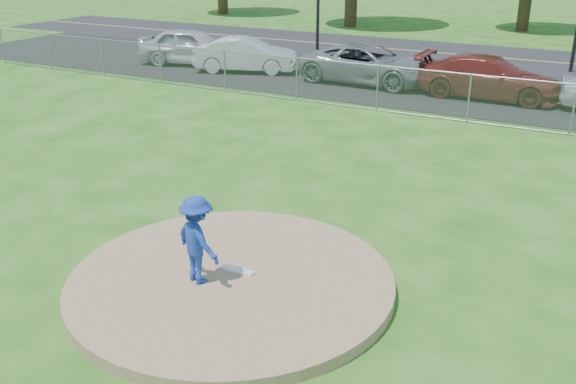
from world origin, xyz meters
The scene contains 12 objects.
ground centered at (0.00, 10.00, 0.00)m, with size 120.00×120.00×0.00m, color #225412.
pitchers_mound centered at (0.00, 0.00, 0.10)m, with size 5.40×5.40×0.20m, color #8F704E.
pitching_rubber centered at (0.00, 0.20, 0.22)m, with size 0.60×0.15×0.04m, color white.
chain_link_fence centered at (0.00, 12.00, 0.75)m, with size 40.00×0.06×1.50m, color gray.
parking_lot centered at (0.00, 16.50, 0.01)m, with size 50.00×8.00×0.01m, color black.
street centered at (0.00, 24.00, 0.00)m, with size 60.00×7.00×0.01m, color black.
pitcher centered at (-0.38, -0.35, 0.94)m, with size 0.96×0.55×1.48m, color #1B3896.
traffic_cone centered at (-4.83, 15.72, 0.39)m, with size 0.39×0.39×0.76m, color #E3450B.
parked_car_silver centered at (-12.22, 15.75, 0.81)m, with size 1.90×4.72×1.61m, color silver.
parked_car_white centered at (-9.22, 15.46, 0.72)m, with size 1.50×4.31×1.42m, color silver.
parked_car_gray centered at (-3.82, 15.81, 0.75)m, with size 2.45×5.32×1.48m, color gray.
parked_car_darkred centered at (0.86, 15.54, 0.75)m, with size 2.07×5.09×1.48m, color maroon.
Camera 1 is at (5.23, -7.78, 5.47)m, focal length 40.00 mm.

